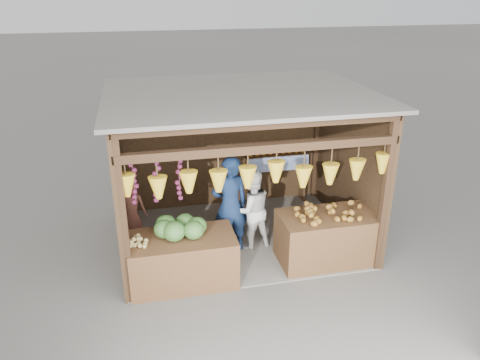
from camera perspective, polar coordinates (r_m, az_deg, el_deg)
name	(u,v)px	position (r m, az deg, el deg)	size (l,w,h in m)	color
ground	(240,238)	(8.56, 0.02, -7.03)	(80.00, 80.00, 0.00)	#514F49
stall_structure	(239,152)	(7.81, -0.15, 3.43)	(4.30, 3.30, 2.66)	slate
back_shelf	(277,164)	(9.55, 4.49, 2.02)	(1.25, 0.32, 1.32)	#382314
counter_left	(183,260)	(7.27, -6.97, -9.61)	(1.60, 0.85, 0.77)	#4D3419
counter_right	(326,238)	(7.84, 10.45, -6.97)	(1.55, 0.85, 0.84)	#492D18
stool	(135,242)	(8.29, -12.70, -7.42)	(0.35, 0.35, 0.33)	black
man_standing	(230,205)	(7.77, -1.22, -3.09)	(0.63, 0.41, 1.73)	#14274C
woman_standing	(252,210)	(7.98, 1.44, -3.62)	(0.69, 0.54, 1.42)	white
vendor_seated	(131,207)	(7.97, -13.12, -3.21)	(0.50, 0.33, 1.03)	#532C21
melon_pile	(180,225)	(7.07, -7.39, -5.50)	(1.00, 0.50, 0.32)	#1A5015
tanfruit_pile	(137,240)	(6.99, -12.39, -7.12)	(0.34, 0.40, 0.13)	tan
mango_pile	(334,210)	(7.59, 11.41, -3.57)	(1.40, 0.64, 0.22)	#B13717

